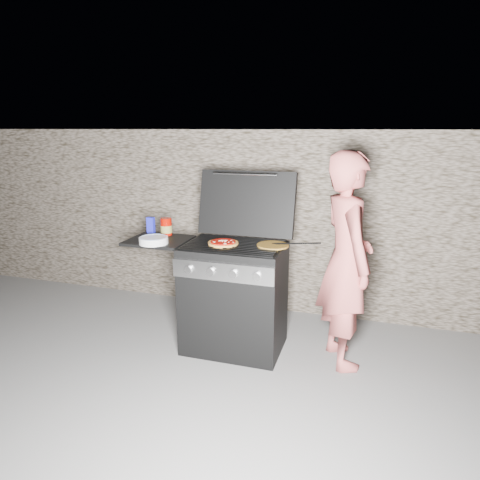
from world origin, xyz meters
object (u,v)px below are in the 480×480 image
(sauce_jar, at_px, (166,226))
(gas_grill, at_px, (206,294))
(person, at_px, (346,261))
(pizza_topped, at_px, (223,243))

(sauce_jar, bearing_deg, gas_grill, -19.97)
(person, bearing_deg, gas_grill, 69.45)
(gas_grill, relative_size, sauce_jar, 8.86)
(gas_grill, distance_m, person, 1.19)
(sauce_jar, bearing_deg, pizza_topped, -16.77)
(gas_grill, distance_m, pizza_topped, 0.50)
(sauce_jar, xyz_separation_m, person, (1.55, -0.09, -0.15))
(pizza_topped, bearing_deg, sauce_jar, 163.23)
(gas_grill, xyz_separation_m, sauce_jar, (-0.42, 0.15, 0.52))
(pizza_topped, relative_size, sauce_jar, 1.60)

